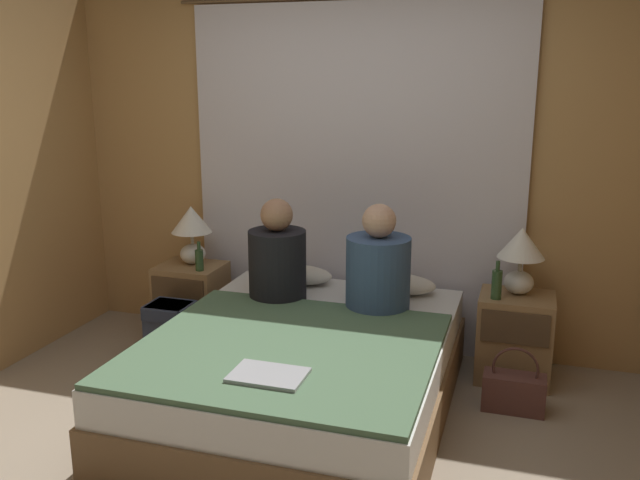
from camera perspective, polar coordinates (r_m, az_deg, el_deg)
ground_plane at (r=3.42m, az=-5.19°, el=-19.20°), size 16.00×16.00×0.00m
wall_back at (r=4.61m, az=3.07°, el=6.29°), size 4.17×0.06×2.50m
curtain_panel at (r=4.56m, az=2.86°, el=5.12°), size 2.46×0.02×2.34m
bed at (r=3.86m, az=-1.37°, el=-11.07°), size 1.57×2.01×0.48m
nightstand_left at (r=4.93m, az=-10.74°, el=-5.13°), size 0.44×0.39×0.54m
nightstand_right at (r=4.39m, az=16.06°, el=-7.89°), size 0.44×0.39×0.54m
lamp_left at (r=4.82m, az=-10.76°, el=1.04°), size 0.28×0.28×0.41m
lamp_right at (r=4.27m, az=16.56°, el=-1.00°), size 0.28×0.28×0.41m
pillow_left at (r=4.58m, az=-2.17°, el=-2.90°), size 0.52×0.28×0.12m
pillow_right at (r=4.41m, az=6.35°, el=-3.67°), size 0.52×0.28×0.12m
blanket_on_bed at (r=3.52m, az=-2.82°, el=-9.06°), size 1.51×1.41×0.03m
person_left_in_bed at (r=4.21m, az=-3.61°, el=-1.63°), size 0.36×0.36×0.64m
person_right_in_bed at (r=4.03m, az=4.92°, el=-2.39°), size 0.38×0.38×0.65m
beer_bottle_on_left_stand at (r=4.69m, az=-10.13°, el=-1.61°), size 0.06×0.06×0.20m
beer_bottle_on_right_stand at (r=4.18m, az=14.66°, el=-3.59°), size 0.06×0.06×0.24m
laptop_on_bed at (r=3.18m, az=-4.38°, el=-11.28°), size 0.34×0.24×0.02m
backpack_on_floor at (r=4.60m, az=-12.46°, el=-7.29°), size 0.29×0.26×0.39m
handbag_on_floor at (r=4.07m, az=16.01°, el=-12.10°), size 0.34×0.16×0.38m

